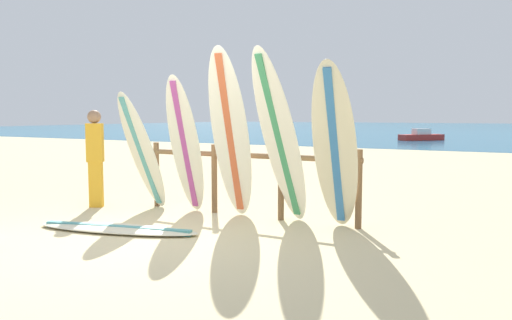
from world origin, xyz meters
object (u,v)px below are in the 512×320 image
(surfboard_leaning_left, at_px, (185,146))
(surfboard_leaning_center_left, at_px, (231,135))
(surfboard_lying_on_sand, at_px, (117,229))
(surfboard_leaning_far_left, at_px, (142,152))
(small_boat_offshore, at_px, (421,136))
(surfboard_rack, at_px, (246,171))
(surfboard_leaning_center, at_px, (280,139))
(surfboard_leaning_center_right, at_px, (335,149))
(beachgoer_standing, at_px, (95,154))

(surfboard_leaning_left, relative_size, surfboard_leaning_center_left, 0.86)
(surfboard_leaning_left, xyz_separation_m, surfboard_leaning_center_left, (0.80, 0.01, 0.18))
(surfboard_leaning_left, relative_size, surfboard_lying_on_sand, 0.90)
(surfboard_leaning_far_left, xyz_separation_m, small_boat_offshore, (-0.48, 25.61, -0.70))
(surfboard_rack, relative_size, surfboard_leaning_center_left, 1.45)
(surfboard_leaning_left, bearing_deg, surfboard_leaning_center, -0.65)
(surfboard_leaning_far_left, height_order, small_boat_offshore, surfboard_leaning_far_left)
(surfboard_leaning_far_left, relative_size, surfboard_leaning_center, 0.79)
(surfboard_leaning_center_left, xyz_separation_m, surfboard_leaning_center, (0.81, -0.03, -0.03))
(surfboard_rack, bearing_deg, surfboard_leaning_left, -156.37)
(surfboard_rack, relative_size, surfboard_leaning_left, 1.69)
(surfboard_leaning_far_left, relative_size, surfboard_leaning_center_right, 0.86)
(surfboard_leaning_left, bearing_deg, surfboard_leaning_far_left, -175.70)
(surfboard_rack, distance_m, surfboard_leaning_center_right, 1.67)
(surfboard_leaning_center, distance_m, beachgoer_standing, 3.36)
(surfboard_leaning_center, xyz_separation_m, surfboard_lying_on_sand, (-1.77, -1.30, -1.18))
(surfboard_lying_on_sand, xyz_separation_m, beachgoer_standing, (-1.58, 1.14, 0.86))
(surfboard_leaning_center_left, xyz_separation_m, surfboard_lying_on_sand, (-0.96, -1.33, -1.21))
(surfboard_lying_on_sand, bearing_deg, surfboard_leaning_center_right, 26.25)
(surfboard_leaning_far_left, height_order, surfboard_leaning_center_left, surfboard_leaning_center_left)
(surfboard_leaning_far_left, distance_m, surfboard_leaning_center, 2.44)
(surfboard_leaning_left, bearing_deg, surfboard_rack, 23.63)
(surfboard_leaning_left, relative_size, beachgoer_standing, 1.32)
(surfboard_leaning_center, distance_m, surfboard_lying_on_sand, 2.49)
(surfboard_leaning_center, bearing_deg, surfboard_leaning_left, 179.35)
(surfboard_leaning_left, xyz_separation_m, surfboard_leaning_center_right, (2.42, -0.05, 0.04))
(surfboard_leaning_center_left, relative_size, small_boat_offshore, 0.93)
(surfboard_leaning_center, distance_m, surfboard_leaning_center_right, 0.81)
(surfboard_rack, distance_m, surfboard_lying_on_sand, 2.08)
(surfboard_leaning_center_left, height_order, surfboard_lying_on_sand, surfboard_leaning_center_left)
(surfboard_leaning_far_left, bearing_deg, surfboard_lying_on_sand, -62.38)
(small_boat_offshore, bearing_deg, beachgoer_standing, -90.97)
(surfboard_leaning_center_right, relative_size, beachgoer_standing, 1.36)
(surfboard_leaning_center, bearing_deg, surfboard_lying_on_sand, -143.61)
(surfboard_lying_on_sand, bearing_deg, surfboard_leaning_left, 83.45)
(surfboard_lying_on_sand, bearing_deg, beachgoer_standing, 144.07)
(surfboard_leaning_left, xyz_separation_m, surfboard_leaning_center, (1.61, -0.02, 0.15))
(surfboard_rack, xyz_separation_m, surfboard_leaning_left, (-0.86, -0.38, 0.37))
(surfboard_leaning_center, bearing_deg, surfboard_leaning_center_right, -2.48)
(surfboard_leaning_center_left, bearing_deg, surfboard_leaning_center_right, -2.29)
(surfboard_leaning_far_left, xyz_separation_m, surfboard_leaning_center, (2.42, 0.04, 0.26))
(beachgoer_standing, bearing_deg, surfboard_leaning_center_left, 4.26)
(surfboard_rack, bearing_deg, small_boat_offshore, 94.89)
(surfboard_lying_on_sand, bearing_deg, surfboard_leaning_center, 36.39)
(surfboard_leaning_far_left, distance_m, small_boat_offshore, 25.62)
(surfboard_leaning_center_right, distance_m, surfboard_lying_on_sand, 3.06)
(surfboard_leaning_center, xyz_separation_m, surfboard_leaning_center_right, (0.80, -0.03, -0.11))
(surfboard_leaning_left, distance_m, beachgoer_standing, 1.75)
(surfboard_rack, bearing_deg, beachgoer_standing, -167.94)
(surfboard_leaning_left, height_order, surfboard_leaning_center, surfboard_leaning_center)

